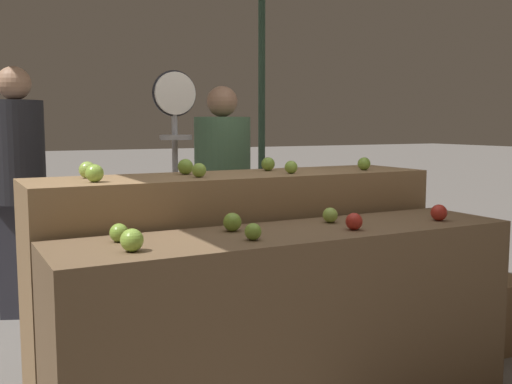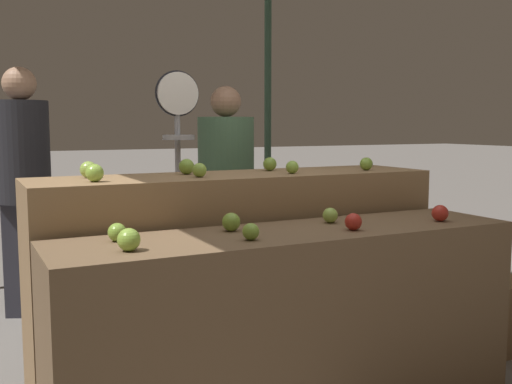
# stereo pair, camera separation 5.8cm
# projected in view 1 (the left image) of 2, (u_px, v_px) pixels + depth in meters

# --- Properties ---
(display_counter_front) EXTENTS (2.21, 0.55, 0.88)m
(display_counter_front) POSITION_uv_depth(u_px,v_px,m) (294.00, 324.00, 2.79)
(display_counter_front) COLOR brown
(display_counter_front) RESTS_ON ground_plane
(display_counter_back) EXTENTS (2.21, 0.55, 1.10)m
(display_counter_back) POSITION_uv_depth(u_px,v_px,m) (237.00, 273.00, 3.30)
(display_counter_back) COLOR olive
(display_counter_back) RESTS_ON ground_plane
(apple_front_0) EXTENTS (0.09, 0.09, 0.09)m
(apple_front_0) POSITION_uv_depth(u_px,v_px,m) (132.00, 240.00, 2.28)
(apple_front_0) COLOR #84AD3D
(apple_front_0) RESTS_ON display_counter_front
(apple_front_1) EXTENTS (0.07, 0.07, 0.07)m
(apple_front_1) POSITION_uv_depth(u_px,v_px,m) (253.00, 232.00, 2.51)
(apple_front_1) COLOR #7AA338
(apple_front_1) RESTS_ON display_counter_front
(apple_front_2) EXTENTS (0.08, 0.08, 0.08)m
(apple_front_2) POSITION_uv_depth(u_px,v_px,m) (354.00, 221.00, 2.75)
(apple_front_2) COLOR #AD281E
(apple_front_2) RESTS_ON display_counter_front
(apple_front_3) EXTENTS (0.08, 0.08, 0.08)m
(apple_front_3) POSITION_uv_depth(u_px,v_px,m) (439.00, 213.00, 3.01)
(apple_front_3) COLOR #AD281E
(apple_front_3) RESTS_ON display_counter_front
(apple_front_4) EXTENTS (0.08, 0.08, 0.08)m
(apple_front_4) POSITION_uv_depth(u_px,v_px,m) (119.00, 233.00, 2.47)
(apple_front_4) COLOR #7AA338
(apple_front_4) RESTS_ON display_counter_front
(apple_front_5) EXTENTS (0.08, 0.08, 0.08)m
(apple_front_5) POSITION_uv_depth(u_px,v_px,m) (232.00, 222.00, 2.72)
(apple_front_5) COLOR #7AA338
(apple_front_5) RESTS_ON display_counter_front
(apple_front_6) EXTENTS (0.08, 0.08, 0.08)m
(apple_front_6) POSITION_uv_depth(u_px,v_px,m) (330.00, 215.00, 2.95)
(apple_front_6) COLOR #8EB247
(apple_front_6) RESTS_ON display_counter_front
(apple_back_0) EXTENTS (0.08, 0.08, 0.08)m
(apple_back_0) POSITION_uv_depth(u_px,v_px,m) (94.00, 173.00, 2.77)
(apple_back_0) COLOR #84AD3D
(apple_back_0) RESTS_ON display_counter_back
(apple_back_1) EXTENTS (0.07, 0.07, 0.07)m
(apple_back_1) POSITION_uv_depth(u_px,v_px,m) (199.00, 170.00, 3.03)
(apple_back_1) COLOR #84AD3D
(apple_back_1) RESTS_ON display_counter_back
(apple_back_2) EXTENTS (0.07, 0.07, 0.07)m
(apple_back_2) POSITION_uv_depth(u_px,v_px,m) (291.00, 167.00, 3.26)
(apple_back_2) COLOR #84AD3D
(apple_back_2) RESTS_ON display_counter_back
(apple_back_3) EXTENTS (0.08, 0.08, 0.08)m
(apple_back_3) POSITION_uv_depth(u_px,v_px,m) (364.00, 164.00, 3.50)
(apple_back_3) COLOR #7AA338
(apple_back_3) RESTS_ON display_counter_back
(apple_back_4) EXTENTS (0.08, 0.08, 0.08)m
(apple_back_4) POSITION_uv_depth(u_px,v_px,m) (87.00, 170.00, 2.98)
(apple_back_4) COLOR #8EB247
(apple_back_4) RESTS_ON display_counter_back
(apple_back_5) EXTENTS (0.08, 0.08, 0.08)m
(apple_back_5) POSITION_uv_depth(u_px,v_px,m) (185.00, 167.00, 3.20)
(apple_back_5) COLOR #7AA338
(apple_back_5) RESTS_ON display_counter_back
(apple_back_6) EXTENTS (0.08, 0.08, 0.08)m
(apple_back_6) POSITION_uv_depth(u_px,v_px,m) (268.00, 164.00, 3.46)
(apple_back_6) COLOR #7AA338
(apple_back_6) RESTS_ON display_counter_back
(produce_scale) EXTENTS (0.28, 0.20, 1.70)m
(produce_scale) POSITION_uv_depth(u_px,v_px,m) (175.00, 145.00, 3.74)
(produce_scale) COLOR #99999E
(produce_scale) RESTS_ON ground_plane
(person_vendor_at_scale) EXTENTS (0.46, 0.46, 1.63)m
(person_vendor_at_scale) POSITION_uv_depth(u_px,v_px,m) (223.00, 186.00, 4.22)
(person_vendor_at_scale) COLOR #2D2D38
(person_vendor_at_scale) RESTS_ON ground_plane
(person_customer_left) EXTENTS (0.49, 0.49, 1.76)m
(person_customer_left) POSITION_uv_depth(u_px,v_px,m) (18.00, 175.00, 4.17)
(person_customer_left) COLOR #2D2D38
(person_customer_left) RESTS_ON ground_plane
(wooden_crate_side) EXTENTS (0.43, 0.43, 0.43)m
(wooden_crate_side) POSITION_uv_depth(u_px,v_px,m) (487.00, 311.00, 3.70)
(wooden_crate_side) COLOR brown
(wooden_crate_side) RESTS_ON ground_plane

